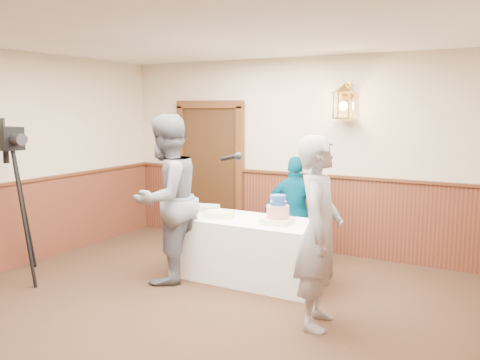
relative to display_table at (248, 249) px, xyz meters
The scene contains 10 objects.
ground 1.94m from the display_table, 87.11° to the right, with size 7.00×7.00×0.00m, color #312013.
room_shell 1.85m from the display_table, 88.34° to the right, with size 6.02×7.02×2.81m.
display_table is the anchor object (origin of this frame).
tiered_cake 0.66m from the display_table, ahead, with size 0.34×0.34×0.34m.
sheet_cake_yellow 0.55m from the display_table, 167.65° to the right, with size 0.34×0.26×0.07m, color #F6DD93.
sheet_cake_green 0.84m from the display_table, 167.21° to the left, with size 0.31×0.25×0.07m, color #89C28A.
interviewer 1.16m from the display_table, 148.67° to the right, with size 1.56×1.03×2.01m.
baker 1.57m from the display_table, 34.93° to the right, with size 0.67×0.44×1.83m, color gray.
assistant_p 0.90m from the display_table, 68.93° to the left, with size 0.85×0.36×1.46m, color #004962.
tv_camera_rig 2.90m from the display_table, 150.89° to the right, with size 0.73×0.68×1.86m.
Camera 1 is at (2.71, -3.39, 2.08)m, focal length 38.00 mm.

